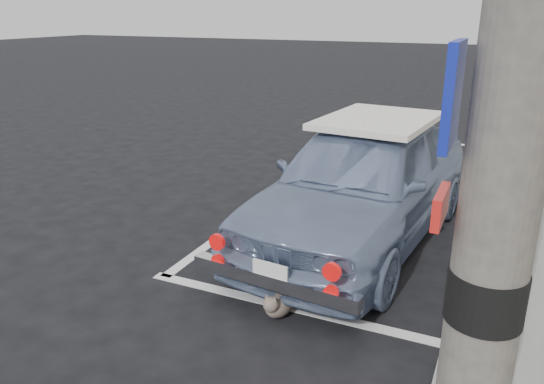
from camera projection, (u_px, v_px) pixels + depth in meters
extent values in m
plane|color=black|center=(267.00, 274.00, 5.38)|extent=(80.00, 80.00, 0.00)
cube|color=silver|center=(294.00, 308.00, 4.75)|extent=(3.00, 0.12, 0.01)
cube|color=silver|center=(425.00, 141.00, 10.77)|extent=(3.00, 0.12, 0.01)
cube|color=silver|center=(296.00, 180.00, 8.31)|extent=(0.12, 7.00, 0.01)
cylinder|color=black|center=(486.00, 295.00, 2.43)|extent=(0.36, 0.36, 0.25)
cube|color=#121F99|center=(453.00, 95.00, 2.23)|extent=(0.04, 0.35, 0.45)
cube|color=red|center=(441.00, 206.00, 2.40)|extent=(0.04, 0.30, 0.15)
cube|color=white|center=(439.00, 206.00, 2.40)|extent=(0.02, 0.16, 0.08)
imported|color=#7083A7|center=(362.00, 181.00, 6.00)|extent=(2.07, 4.27, 1.40)
cube|color=silver|center=(378.00, 120.00, 6.13)|extent=(1.31, 1.68, 0.07)
cube|color=silver|center=(273.00, 280.00, 4.46)|extent=(1.58, 0.28, 0.12)
cube|color=white|center=(270.00, 272.00, 4.39)|extent=(0.33, 0.05, 0.17)
cylinder|color=red|center=(217.00, 242.00, 4.62)|extent=(0.15, 0.05, 0.15)
cylinder|color=red|center=(332.00, 272.00, 4.10)|extent=(0.15, 0.05, 0.15)
cylinder|color=red|center=(218.00, 261.00, 4.68)|extent=(0.12, 0.05, 0.12)
cylinder|color=red|center=(331.00, 292.00, 4.16)|extent=(0.12, 0.05, 0.12)
ellipsoid|color=#746558|center=(280.00, 303.00, 4.63)|extent=(0.25, 0.37, 0.21)
sphere|color=#746558|center=(271.00, 304.00, 4.47)|extent=(0.14, 0.14, 0.14)
cone|color=#746558|center=(267.00, 296.00, 4.47)|extent=(0.05, 0.05, 0.05)
cone|color=#746558|center=(275.00, 298.00, 4.44)|extent=(0.05, 0.05, 0.05)
cylinder|color=#746558|center=(294.00, 302.00, 4.78)|extent=(0.10, 0.23, 0.03)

